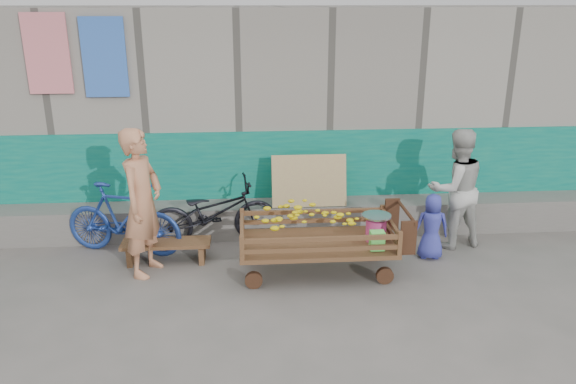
{
  "coord_description": "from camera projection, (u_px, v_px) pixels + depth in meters",
  "views": [
    {
      "loc": [
        -0.51,
        -4.88,
        3.09
      ],
      "look_at": [
        -0.06,
        1.2,
        1.0
      ],
      "focal_mm": 35.0,
      "sensor_mm": 36.0,
      "label": 1
    }
  ],
  "objects": [
    {
      "name": "ground",
      "position": [
        303.0,
        324.0,
        5.64
      ],
      "size": [
        80.0,
        80.0,
        0.0
      ],
      "primitive_type": "plane",
      "color": "#5B5953",
      "rests_on": "ground"
    },
    {
      "name": "building_wall",
      "position": [
        278.0,
        107.0,
        8.99
      ],
      "size": [
        12.0,
        3.5,
        3.0
      ],
      "color": "gray",
      "rests_on": "ground"
    },
    {
      "name": "banana_cart",
      "position": [
        314.0,
        229.0,
        6.53
      ],
      "size": [
        1.97,
        0.9,
        0.84
      ],
      "color": "#4F341E",
      "rests_on": "ground"
    },
    {
      "name": "bench",
      "position": [
        166.0,
        247.0,
        6.93
      ],
      "size": [
        1.09,
        0.33,
        0.27
      ],
      "color": "#4F341E",
      "rests_on": "ground"
    },
    {
      "name": "vendor_man",
      "position": [
        142.0,
        203.0,
        6.46
      ],
      "size": [
        0.61,
        0.74,
        1.76
      ],
      "primitive_type": "imported",
      "rotation": [
        0.0,
        0.0,
        1.24
      ],
      "color": "tan",
      "rests_on": "ground"
    },
    {
      "name": "woman",
      "position": [
        456.0,
        189.0,
        7.23
      ],
      "size": [
        0.87,
        0.73,
        1.57
      ],
      "primitive_type": "imported",
      "rotation": [
        0.0,
        0.0,
        3.34
      ],
      "color": "beige",
      "rests_on": "ground"
    },
    {
      "name": "child",
      "position": [
        432.0,
        227.0,
        6.98
      ],
      "size": [
        0.45,
        0.33,
        0.84
      ],
      "primitive_type": "imported",
      "rotation": [
        0.0,
        0.0,
        2.98
      ],
      "color": "#363CA4",
      "rests_on": "ground"
    },
    {
      "name": "bicycle_dark",
      "position": [
        213.0,
        213.0,
        7.36
      ],
      "size": [
        1.76,
        0.86,
        0.89
      ],
      "primitive_type": "imported",
      "rotation": [
        0.0,
        0.0,
        1.73
      ],
      "color": "black",
      "rests_on": "ground"
    },
    {
      "name": "bicycle_blue",
      "position": [
        123.0,
        219.0,
        7.09
      ],
      "size": [
        1.62,
        0.88,
        0.94
      ],
      "primitive_type": "imported",
      "rotation": [
        0.0,
        0.0,
        1.27
      ],
      "color": "#22419B",
      "rests_on": "ground"
    }
  ]
}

